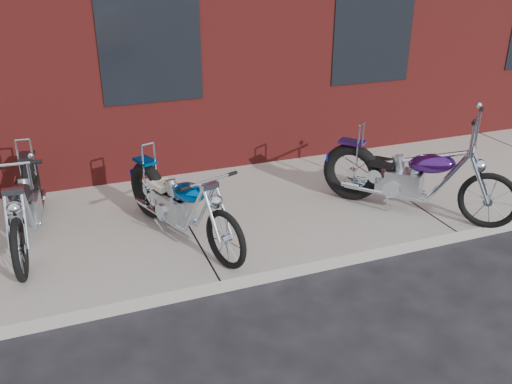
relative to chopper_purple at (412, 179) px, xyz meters
name	(u,v)px	position (x,y,z in m)	size (l,w,h in m)	color
ground	(221,293)	(-2.78, -0.70, -0.60)	(120.00, 120.00, 0.00)	black
sidewalk	(185,224)	(-2.78, 0.80, -0.52)	(22.00, 3.00, 0.15)	#A09E99
chopper_purple	(412,179)	(0.00, 0.00, 0.00)	(1.71, 1.96, 1.40)	black
chopper_blue	(180,206)	(-2.92, 0.36, -0.04)	(0.91, 2.19, 0.99)	black
chopper_third	(26,207)	(-4.59, 0.95, -0.03)	(0.57, 2.34, 1.19)	black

